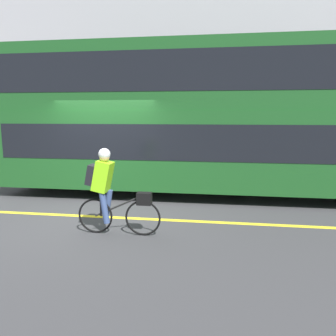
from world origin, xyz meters
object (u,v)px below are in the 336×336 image
(bus, at_px, (226,114))
(street_sign_post, at_px, (150,132))
(trash_bin, at_px, (329,159))
(cyclist_on_bike, at_px, (109,188))

(bus, bearing_deg, street_sign_post, 128.70)
(trash_bin, bearing_deg, bus, -137.76)
(cyclist_on_bike, xyz_separation_m, street_sign_post, (-0.61, 6.71, 0.63))
(cyclist_on_bike, distance_m, street_sign_post, 6.77)
(trash_bin, bearing_deg, street_sign_post, -179.94)
(bus, bearing_deg, cyclist_on_bike, -122.49)
(trash_bin, distance_m, street_sign_post, 6.53)
(bus, distance_m, cyclist_on_bike, 4.14)
(street_sign_post, bearing_deg, cyclist_on_bike, -84.81)
(bus, xyz_separation_m, trash_bin, (3.75, 3.40, -1.56))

